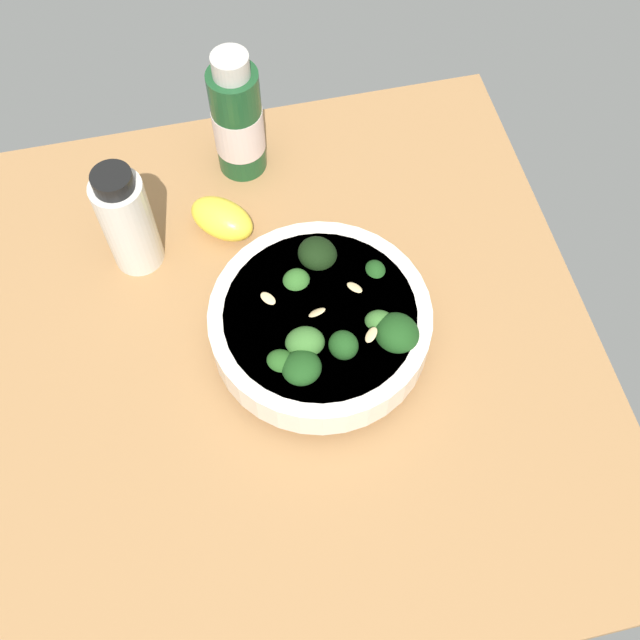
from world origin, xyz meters
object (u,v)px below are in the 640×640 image
(bowl_of_broccoli, at_px, (322,323))
(lemon_wedge, at_px, (222,219))
(bottle_tall, at_px, (127,221))
(bottle_short, at_px, (238,121))

(bowl_of_broccoli, bearing_deg, lemon_wedge, 115.51)
(bottle_tall, height_order, bottle_short, bottle_short)
(bottle_tall, distance_m, bottle_short, 0.17)
(lemon_wedge, bearing_deg, bowl_of_broccoli, -64.49)
(bottle_tall, bearing_deg, bowl_of_broccoli, -40.19)
(bottle_tall, bearing_deg, lemon_wedge, 9.05)
(bowl_of_broccoli, height_order, bottle_tall, bottle_tall)
(bottle_short, bearing_deg, lemon_wedge, -112.87)
(bowl_of_broccoli, distance_m, bottle_short, 0.25)
(bowl_of_broccoli, distance_m, bottle_tall, 0.22)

